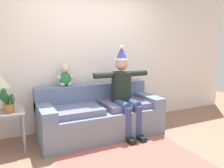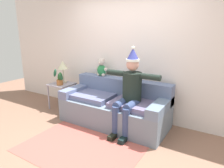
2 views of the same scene
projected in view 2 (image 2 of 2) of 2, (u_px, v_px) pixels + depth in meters
name	position (u px, v px, depth m)	size (l,w,h in m)	color
ground_plane	(83.00, 146.00, 3.21)	(10.00, 10.00, 0.00)	#8B6450
back_wall	(129.00, 52.00, 4.14)	(7.00, 0.10, 2.70)	silver
couch	(115.00, 107.00, 3.96)	(2.07, 0.90, 0.84)	slate
person_seated	(130.00, 90.00, 3.51)	(1.02, 0.77, 1.53)	black
teddy_bear	(101.00, 68.00, 4.27)	(0.29, 0.17, 0.38)	#267843
side_table	(62.00, 88.00, 4.69)	(0.51, 0.49, 0.59)	#9895A6
table_lamp	(63.00, 66.00, 4.65)	(0.24, 0.24, 0.51)	#B6AA8D
potted_plant	(59.00, 78.00, 4.50)	(0.22, 0.24, 0.38)	#A86433
area_rug	(81.00, 147.00, 3.18)	(1.84, 1.33, 0.01)	#AF544B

